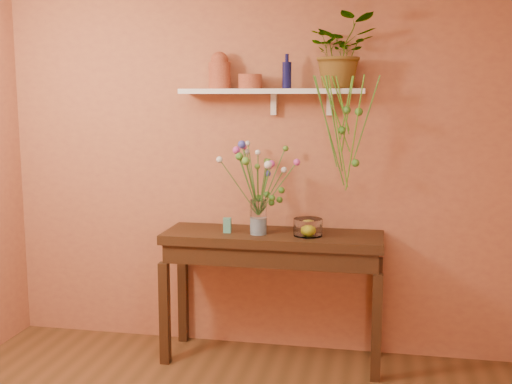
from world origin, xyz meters
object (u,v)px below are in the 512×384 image
(blue_bottle, at_px, (287,75))
(glass_vase, at_px, (258,219))
(sideboard, at_px, (273,252))
(bouquet, at_px, (260,170))
(terracotta_jug, at_px, (220,71))
(glass_bowl, at_px, (308,228))
(spider_plant, at_px, (341,52))

(blue_bottle, bearing_deg, glass_vase, -131.59)
(sideboard, relative_size, blue_bottle, 6.48)
(bouquet, bearing_deg, terracotta_jug, 147.71)
(glass_bowl, bearing_deg, spider_plant, 39.61)
(terracotta_jug, xyz_separation_m, bouquet, (0.34, -0.21, -0.68))
(bouquet, bearing_deg, glass_vase, -174.23)
(terracotta_jug, xyz_separation_m, blue_bottle, (0.49, -0.03, -0.03))
(spider_plant, bearing_deg, glass_bowl, -140.39)
(blue_bottle, bearing_deg, spider_plant, -2.36)
(terracotta_jug, height_order, spider_plant, spider_plant)
(sideboard, height_order, bouquet, bouquet)
(sideboard, bearing_deg, spider_plant, 14.87)
(bouquet, relative_size, glass_bowl, 2.84)
(spider_plant, bearing_deg, sideboard, -165.13)
(sideboard, relative_size, glass_bowl, 7.74)
(spider_plant, distance_m, glass_vase, 1.28)
(glass_vase, distance_m, bouquet, 0.35)
(spider_plant, bearing_deg, glass_vase, -162.35)
(sideboard, distance_m, glass_vase, 0.26)
(spider_plant, height_order, glass_bowl, spider_plant)
(terracotta_jug, bearing_deg, bouquet, -32.29)
(terracotta_jug, bearing_deg, sideboard, -21.07)
(blue_bottle, height_order, glass_bowl, blue_bottle)
(sideboard, bearing_deg, glass_vase, -150.33)
(terracotta_jug, distance_m, spider_plant, 0.87)
(blue_bottle, xyz_separation_m, bouquet, (-0.15, -0.19, -0.65))
(bouquet, height_order, glass_bowl, bouquet)
(sideboard, relative_size, bouquet, 2.73)
(terracotta_jug, relative_size, bouquet, 0.46)
(terracotta_jug, relative_size, spider_plant, 0.53)
(blue_bottle, relative_size, bouquet, 0.42)
(sideboard, distance_m, spider_plant, 1.46)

